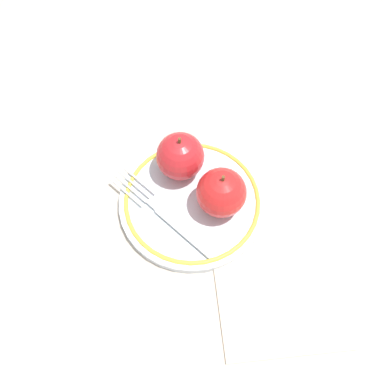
{
  "coord_description": "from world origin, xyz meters",
  "views": [
    {
      "loc": [
        0.04,
        -0.27,
        0.53
      ],
      "look_at": [
        -0.01,
        -0.01,
        0.03
      ],
      "focal_mm": 40.0,
      "sensor_mm": 36.0,
      "label": 1
    }
  ],
  "objects_px": {
    "plate": "(192,201)",
    "apple_red_whole": "(180,156)",
    "napkin_folded": "(280,295)",
    "apple_second_whole": "(221,193)",
    "fork": "(165,215)"
  },
  "relations": [
    {
      "from": "plate",
      "to": "napkin_folded",
      "type": "distance_m",
      "value": 0.17
    },
    {
      "from": "apple_red_whole",
      "to": "apple_second_whole",
      "type": "relative_size",
      "value": 1.0
    },
    {
      "from": "plate",
      "to": "apple_red_whole",
      "type": "height_order",
      "value": "apple_red_whole"
    },
    {
      "from": "plate",
      "to": "apple_second_whole",
      "type": "distance_m",
      "value": 0.06
    },
    {
      "from": "apple_red_whole",
      "to": "fork",
      "type": "bearing_deg",
      "value": -93.0
    },
    {
      "from": "apple_red_whole",
      "to": "napkin_folded",
      "type": "distance_m",
      "value": 0.22
    },
    {
      "from": "apple_red_whole",
      "to": "napkin_folded",
      "type": "height_order",
      "value": "apple_red_whole"
    },
    {
      "from": "plate",
      "to": "fork",
      "type": "height_order",
      "value": "fork"
    },
    {
      "from": "plate",
      "to": "apple_red_whole",
      "type": "xyz_separation_m",
      "value": [
        -0.03,
        0.04,
        0.04
      ]
    },
    {
      "from": "plate",
      "to": "apple_second_whole",
      "type": "relative_size",
      "value": 2.72
    },
    {
      "from": "apple_second_whole",
      "to": "napkin_folded",
      "type": "xyz_separation_m",
      "value": [
        0.1,
        -0.1,
        -0.04
      ]
    },
    {
      "from": "plate",
      "to": "apple_second_whole",
      "type": "height_order",
      "value": "apple_second_whole"
    },
    {
      "from": "fork",
      "to": "napkin_folded",
      "type": "xyz_separation_m",
      "value": [
        0.16,
        -0.07,
        -0.01
      ]
    },
    {
      "from": "apple_red_whole",
      "to": "plate",
      "type": "bearing_deg",
      "value": -59.32
    },
    {
      "from": "apple_second_whole",
      "to": "napkin_folded",
      "type": "bearing_deg",
      "value": -46.96
    }
  ]
}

